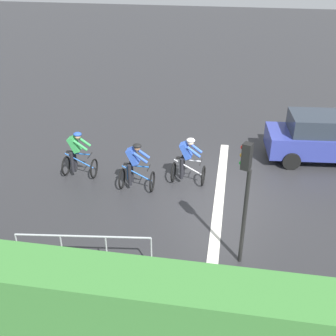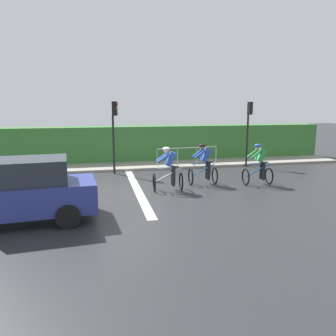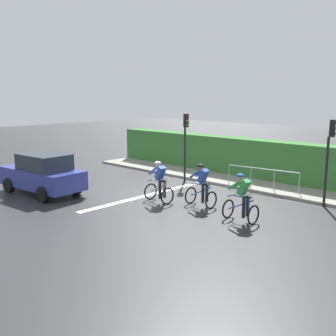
% 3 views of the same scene
% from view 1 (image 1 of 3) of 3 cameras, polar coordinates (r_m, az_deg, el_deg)
% --- Properties ---
extents(ground_plane, '(80.00, 80.00, 0.00)m').
position_cam_1_polar(ground_plane, '(13.66, 7.42, -3.29)').
color(ground_plane, '#28282B').
extents(sidewalk_kerb, '(2.80, 19.67, 0.12)m').
position_cam_1_polar(sidewalk_kerb, '(10.00, -6.22, -17.45)').
color(sidewalk_kerb, gray).
rests_on(sidewalk_kerb, ground).
extents(stone_wall_low, '(0.44, 19.67, 0.46)m').
position_cam_1_polar(stone_wall_low, '(9.31, -7.80, -20.68)').
color(stone_wall_low, gray).
rests_on(stone_wall_low, ground).
extents(hedge_wall, '(1.10, 19.67, 2.01)m').
position_cam_1_polar(hedge_wall, '(8.54, -8.76, -18.83)').
color(hedge_wall, '#387533').
rests_on(hedge_wall, ground).
extents(road_marking_stop_line, '(7.00, 0.30, 0.01)m').
position_cam_1_polar(road_marking_stop_line, '(13.66, 7.16, -3.25)').
color(road_marking_stop_line, silver).
rests_on(road_marking_stop_line, ground).
extents(cyclist_lead, '(0.70, 1.09, 1.66)m').
position_cam_1_polar(cyclist_lead, '(14.39, -12.37, 1.72)').
color(cyclist_lead, black).
rests_on(cyclist_lead, ground).
extents(cyclist_second, '(0.70, 1.09, 1.66)m').
position_cam_1_polar(cyclist_second, '(13.34, -4.53, 0.03)').
color(cyclist_second, black).
rests_on(cyclist_second, ground).
extents(cyclist_mid, '(0.75, 1.12, 1.66)m').
position_cam_1_polar(cyclist_mid, '(13.67, 2.69, 0.87)').
color(cyclist_mid, black).
rests_on(cyclist_mid, ground).
extents(car_navy, '(2.17, 4.24, 1.76)m').
position_cam_1_polar(car_navy, '(16.14, 20.57, 3.92)').
color(car_navy, navy).
rests_on(car_navy, ground).
extents(traffic_light_near_crossing, '(0.26, 0.30, 3.34)m').
position_cam_1_polar(traffic_light_near_crossing, '(9.78, 10.59, -2.60)').
color(traffic_light_near_crossing, black).
rests_on(traffic_light_near_crossing, ground).
extents(pedestrian_railing_kerbside, '(0.46, 3.33, 1.03)m').
position_cam_1_polar(pedestrian_railing_kerbside, '(10.44, -11.57, -10.13)').
color(pedestrian_railing_kerbside, '#999EA3').
rests_on(pedestrian_railing_kerbside, ground).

